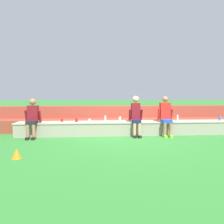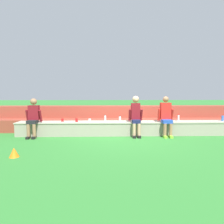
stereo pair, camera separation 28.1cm
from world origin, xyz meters
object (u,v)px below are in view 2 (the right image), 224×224
(person_left_of_center, at_px, (136,115))
(water_bottle_center_gap, at_px, (223,118))
(person_center, at_px, (166,115))
(plastic_cup_middle, at_px, (62,120))
(water_bottle_near_left, at_px, (120,119))
(plastic_cup_right_end, at_px, (90,120))
(sports_cone, at_px, (14,152))
(person_far_left, at_px, (33,117))
(plastic_cup_left_end, at_px, (77,120))
(water_bottle_mid_left, at_px, (178,118))
(water_bottle_mid_right, at_px, (105,118))

(person_left_of_center, bearing_deg, water_bottle_center_gap, 5.15)
(person_center, relative_size, plastic_cup_middle, 12.57)
(person_left_of_center, distance_m, water_bottle_near_left, 0.62)
(plastic_cup_right_end, bearing_deg, water_bottle_near_left, -0.35)
(water_bottle_center_gap, height_order, plastic_cup_middle, water_bottle_center_gap)
(person_center, bearing_deg, sports_cone, -153.23)
(person_left_of_center, bearing_deg, plastic_cup_middle, 173.05)
(water_bottle_center_gap, bearing_deg, plastic_cup_middle, 179.76)
(person_far_left, distance_m, water_bottle_near_left, 3.00)
(plastic_cup_left_end, bearing_deg, sports_cone, -115.06)
(water_bottle_center_gap, bearing_deg, water_bottle_mid_left, -178.57)
(water_bottle_mid_right, relative_size, plastic_cup_middle, 2.22)
(water_bottle_center_gap, bearing_deg, person_far_left, -177.25)
(water_bottle_near_left, xyz_separation_m, plastic_cup_left_end, (-1.55, -0.04, -0.03))
(person_left_of_center, relative_size, person_center, 1.01)
(person_left_of_center, xyz_separation_m, water_bottle_mid_right, (-1.06, 0.23, -0.15))
(person_far_left, height_order, water_bottle_mid_left, person_far_left)
(water_bottle_center_gap, bearing_deg, water_bottle_near_left, -179.53)
(sports_cone, bearing_deg, plastic_cup_left_end, 64.94)
(water_bottle_near_left, xyz_separation_m, plastic_cup_middle, (-2.08, 0.06, -0.04))
(water_bottle_mid_left, xyz_separation_m, plastic_cup_right_end, (-3.23, 0.02, -0.07))
(person_center, height_order, sports_cone, person_center)
(person_far_left, relative_size, plastic_cup_left_end, 10.54)
(water_bottle_near_left, height_order, plastic_cup_left_end, water_bottle_near_left)
(water_bottle_center_gap, distance_m, sports_cone, 6.93)
(water_bottle_center_gap, xyz_separation_m, plastic_cup_middle, (-5.87, 0.02, -0.05))
(person_left_of_center, xyz_separation_m, sports_cone, (-3.20, -2.16, -0.65))
(water_bottle_center_gap, distance_m, plastic_cup_middle, 5.87)
(plastic_cup_middle, bearing_deg, water_bottle_center_gap, -0.24)
(water_bottle_center_gap, distance_m, plastic_cup_right_end, 4.88)
(person_far_left, height_order, plastic_cup_right_end, person_far_left)
(person_center, distance_m, water_bottle_center_gap, 2.22)
(plastic_cup_middle, bearing_deg, plastic_cup_right_end, -2.84)
(water_bottle_mid_right, bearing_deg, plastic_cup_right_end, 176.28)
(sports_cone, bearing_deg, person_left_of_center, 34.01)
(person_far_left, bearing_deg, plastic_cup_left_end, 10.21)
(person_far_left, height_order, water_bottle_center_gap, person_far_left)
(water_bottle_mid_right, bearing_deg, plastic_cup_middle, 176.84)
(person_center, bearing_deg, water_bottle_mid_left, 25.99)
(person_far_left, relative_size, person_center, 0.95)
(sports_cone, bearing_deg, person_far_left, 98.48)
(plastic_cup_middle, bearing_deg, person_left_of_center, -6.95)
(person_far_left, xyz_separation_m, plastic_cup_right_end, (1.89, 0.30, -0.17))
(water_bottle_mid_right, relative_size, sports_cone, 1.09)
(person_far_left, relative_size, plastic_cup_middle, 11.97)
(water_bottle_mid_right, bearing_deg, water_bottle_mid_left, 0.42)
(person_center, xyz_separation_m, plastic_cup_right_end, (-2.69, 0.28, -0.20))
(water_bottle_mid_left, bearing_deg, water_bottle_near_left, 179.72)
(plastic_cup_left_end, bearing_deg, water_bottle_near_left, 1.34)
(plastic_cup_middle, height_order, sports_cone, plastic_cup_middle)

